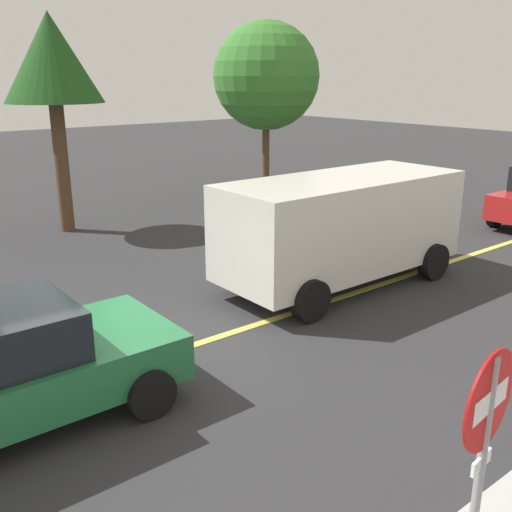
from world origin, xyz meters
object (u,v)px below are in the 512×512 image
at_px(white_van, 342,224).
at_px(tree_centre_verge, 266,76).
at_px(tree_left_verge, 52,61).
at_px(stop_sign, 483,445).
at_px(car_green_approaching, 2,368).

bearing_deg(white_van, tree_centre_verge, 60.40).
xyz_separation_m(white_van, tree_left_verge, (-2.77, 7.65, 3.17)).
xyz_separation_m(stop_sign, white_van, (4.89, 6.00, -0.33)).
height_order(white_van, tree_centre_verge, tree_centre_verge).
bearing_deg(car_green_approaching, stop_sign, -68.34).
distance_m(stop_sign, tree_left_verge, 14.11).
height_order(stop_sign, tree_left_verge, tree_left_verge).
xyz_separation_m(car_green_approaching, tree_centre_verge, (11.37, 8.95, 3.28)).
bearing_deg(car_green_approaching, white_van, 8.49).
height_order(tree_left_verge, tree_centre_verge, tree_centre_verge).
relative_size(car_green_approaching, tree_left_verge, 0.73).
bearing_deg(white_van, tree_left_verge, 109.89).
relative_size(car_green_approaching, tree_centre_verge, 0.70).
bearing_deg(stop_sign, tree_left_verge, 81.16).
height_order(stop_sign, car_green_approaching, stop_sign).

